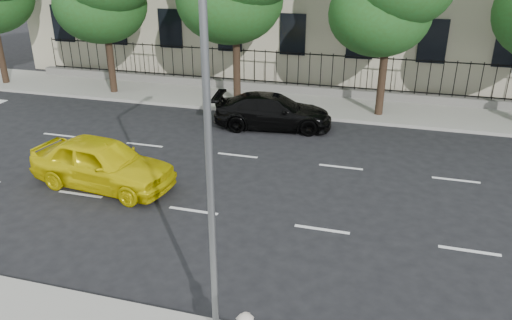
{
  "coord_description": "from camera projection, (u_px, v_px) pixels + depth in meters",
  "views": [
    {
      "loc": [
        5.53,
        -9.93,
        7.68
      ],
      "look_at": [
        1.87,
        3.0,
        1.73
      ],
      "focal_mm": 35.0,
      "sensor_mm": 36.0,
      "label": 1
    }
  ],
  "objects": [
    {
      "name": "lane_markings",
      "position": [
        218.0,
        180.0,
        17.4
      ],
      "size": [
        49.6,
        4.62,
        0.01
      ],
      "primitive_type": null,
      "color": "silver",
      "rests_on": "ground"
    },
    {
      "name": "yellow_taxi",
      "position": [
        102.0,
        163.0,
        16.66
      ],
      "size": [
        5.19,
        2.58,
        1.7
      ],
      "primitive_type": "imported",
      "rotation": [
        0.0,
        0.0,
        1.45
      ],
      "color": "yellow",
      "rests_on": "ground"
    },
    {
      "name": "ground",
      "position": [
        157.0,
        256.0,
        13.23
      ],
      "size": [
        120.0,
        120.0,
        0.0
      ],
      "primitive_type": "plane",
      "color": "black",
      "rests_on": "ground"
    },
    {
      "name": "far_sidewalk",
      "position": [
        279.0,
        102.0,
        25.52
      ],
      "size": [
        60.0,
        4.0,
        0.15
      ],
      "primitive_type": "cube",
      "color": "gray",
      "rests_on": "ground"
    },
    {
      "name": "iron_fence",
      "position": [
        287.0,
        83.0,
        26.78
      ],
      "size": [
        30.0,
        0.5,
        2.2
      ],
      "color": "slate",
      "rests_on": "far_sidewalk"
    },
    {
      "name": "street_light",
      "position": [
        217.0,
        94.0,
        8.97
      ],
      "size": [
        0.25,
        3.32,
        8.05
      ],
      "color": "slate",
      "rests_on": "near_sidewalk"
    },
    {
      "name": "black_sedan",
      "position": [
        273.0,
        111.0,
        22.01
      ],
      "size": [
        5.42,
        2.81,
        1.5
      ],
      "primitive_type": "imported",
      "rotation": [
        0.0,
        0.0,
        1.71
      ],
      "color": "black",
      "rests_on": "ground"
    }
  ]
}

